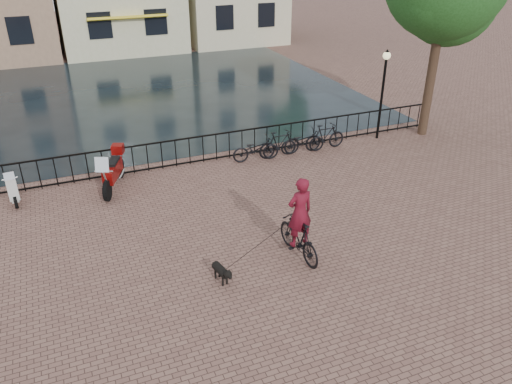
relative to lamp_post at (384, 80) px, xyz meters
name	(u,v)px	position (x,y,z in m)	size (l,w,h in m)	color
ground	(305,293)	(-7.20, -7.60, -2.38)	(100.00, 100.00, 0.00)	brown
canal_water	(151,93)	(-7.20, 9.70, -2.38)	(20.00, 20.00, 0.00)	black
railing	(203,149)	(-7.20, 0.40, -1.87)	(20.00, 0.05, 1.02)	black
lamp_post	(384,80)	(0.00, 0.00, 0.00)	(0.30, 0.30, 3.45)	black
cyclist	(299,223)	(-6.68, -6.18, -1.39)	(0.87, 1.95, 2.61)	black
dog	(221,272)	(-8.86, -6.43, -2.12)	(0.40, 0.80, 0.52)	black
motorcycle	(112,167)	(-10.49, -0.49, -1.61)	(1.29, 2.18, 1.53)	maroon
scooter	(11,183)	(-13.49, -0.17, -1.76)	(0.51, 1.37, 1.24)	silver
parked_bike_0	(256,149)	(-5.40, -0.20, -1.93)	(0.60, 1.72, 0.90)	black
parked_bike_1	(280,144)	(-4.45, -0.20, -1.88)	(0.47, 1.66, 1.00)	black
parked_bike_2	(303,142)	(-3.50, -0.20, -1.93)	(0.60, 1.72, 0.90)	black
parked_bike_3	(325,137)	(-2.55, -0.20, -1.88)	(0.47, 1.66, 1.00)	black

